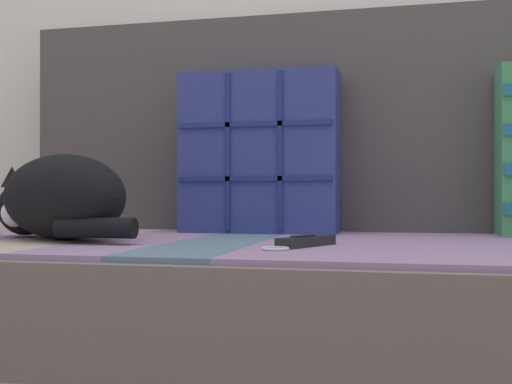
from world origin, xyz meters
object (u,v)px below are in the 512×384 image
Objects in this scene: throw_pillow_quilted at (260,153)px; sleeping_cat at (56,199)px; couch at (312,325)px; game_remote_far at (304,242)px.

sleeping_cat is at bearing -136.30° from throw_pillow_quilted.
throw_pillow_quilted is 0.51m from sleeping_cat.
sleeping_cat is (-0.53, -0.10, 0.26)m from couch.
sleeping_cat reaches higher than couch.
game_remote_far is at bearing -6.88° from sleeping_cat.
couch is 8.69× the size of game_remote_far.
throw_pillow_quilted is 0.49m from game_remote_far.
sleeping_cat reaches higher than game_remote_far.
couch is 0.48m from throw_pillow_quilted.
throw_pillow_quilted is at bearing 43.70° from sleeping_cat.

